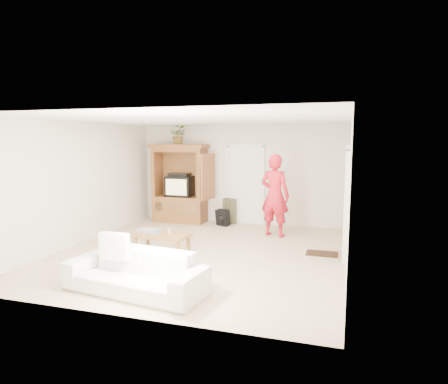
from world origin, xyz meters
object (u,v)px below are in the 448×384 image
Objects in this scene: armoire at (181,189)px; sofa at (135,272)px; man at (275,195)px; coffee_table at (162,236)px.

armoire is 5.11m from sofa.
armoire is at bearing -3.38° from man.
sofa is at bearing 85.74° from man.
armoire is 1.89× the size of coffee_table.
coffee_table is (-0.51, 1.93, 0.04)m from sofa.
man is 0.90× the size of sofa.
man reaches higher than sofa.
man reaches higher than coffee_table.
man is 2.86m from coffee_table.
armoire is 3.13m from coffee_table.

